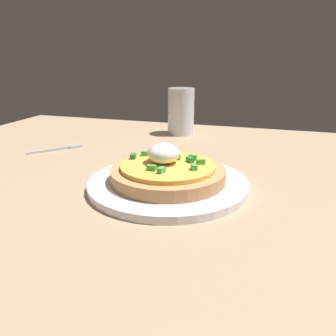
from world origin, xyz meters
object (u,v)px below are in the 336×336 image
(pizza, at_px, (168,171))
(cup_near, at_px, (181,114))
(plate, at_px, (168,184))
(fork, at_px, (60,149))

(pizza, xyz_separation_m, cup_near, (-0.08, 0.36, 0.03))
(plate, relative_size, fork, 2.60)
(plate, xyz_separation_m, cup_near, (-0.08, 0.36, 0.05))
(pizza, bearing_deg, cup_near, 101.73)
(cup_near, height_order, fork, cup_near)
(pizza, relative_size, fork, 1.86)
(plate, bearing_deg, cup_near, 101.84)
(pizza, bearing_deg, plate, -31.29)
(pizza, xyz_separation_m, fork, (-0.29, 0.14, -0.02))
(cup_near, relative_size, fork, 1.21)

